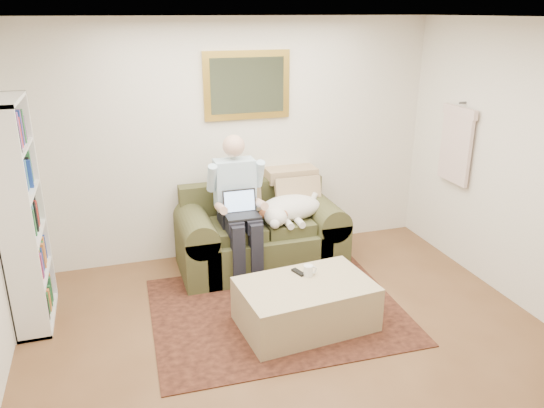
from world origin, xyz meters
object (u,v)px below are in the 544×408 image
sofa (260,240)px  ottoman (305,304)px  laptop (241,209)px  sleeping_dog (290,208)px  coffee_mug (308,271)px  bookshelf (22,216)px  seated_man (239,210)px

sofa → ottoman: size_ratio=1.53×
laptop → ottoman: size_ratio=0.30×
sleeping_dog → coffee_mug: sleeping_dog is taller
laptop → coffee_mug: laptop is taller
sofa → bookshelf: bookshelf is taller
seated_man → bookshelf: 2.01m
laptop → coffee_mug: size_ratio=3.40×
sofa → bookshelf: (-2.24, -0.42, 0.70)m
sleeping_dog → bookshelf: (-2.55, -0.33, 0.33)m
sofa → seated_man: 0.53m
ottoman → sleeping_dog: bearing=77.2°
coffee_mug → seated_man: bearing=111.3°
sleeping_dog → bookshelf: size_ratio=0.36×
sleeping_dog → sofa: bearing=164.3°
seated_man → bookshelf: size_ratio=0.74×
sofa → coffee_mug: bearing=-84.1°
sofa → ottoman: (0.05, -1.27, -0.09)m
coffee_mug → bookshelf: bookshelf is taller
sleeping_dog → ottoman: (-0.27, -1.18, -0.46)m
seated_man → laptop: size_ratio=4.33×
sofa → sleeping_dog: 0.49m
laptop → bookshelf: size_ratio=0.17×
laptop → ottoman: 1.22m
seated_man → sleeping_dog: 0.59m
laptop → sleeping_dog: laptop is taller
sleeping_dog → ottoman: size_ratio=0.63×
bookshelf → sleeping_dog: bearing=7.5°
sleeping_dog → coffee_mug: bearing=-100.6°
seated_man → bookshelf: bookshelf is taller
ottoman → sofa: bearing=92.1°
coffee_mug → sofa: bearing=95.9°
bookshelf → seated_man: bearing=7.6°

